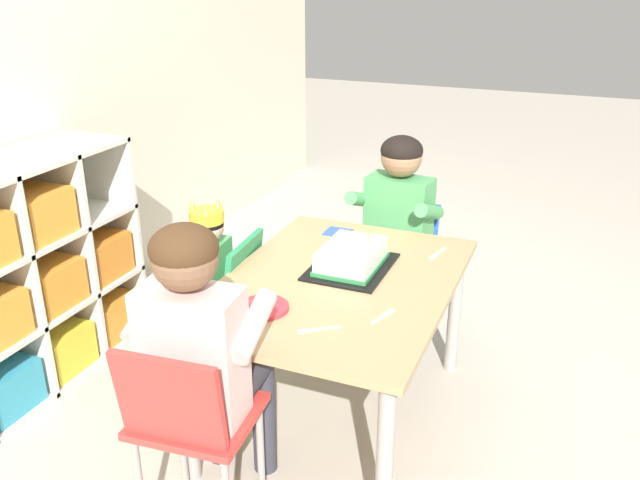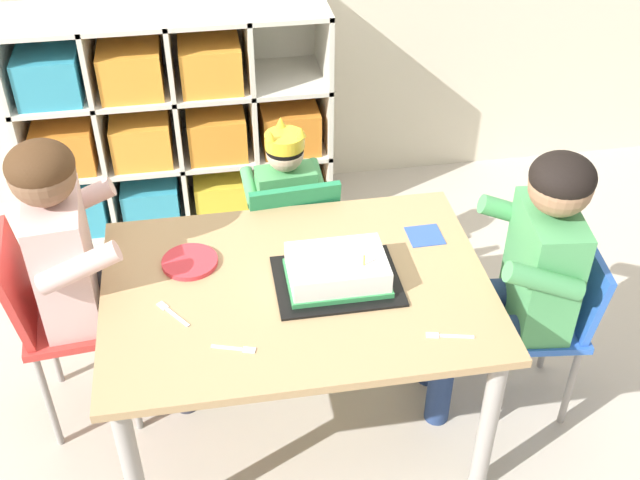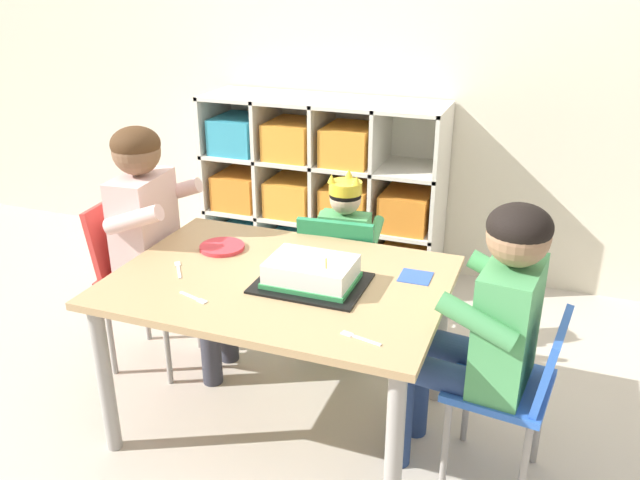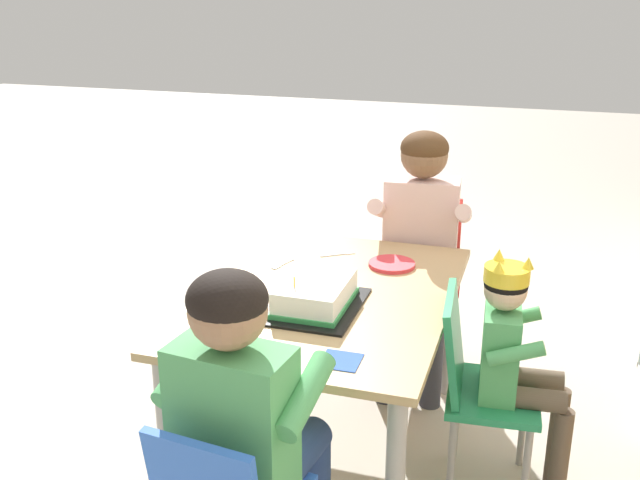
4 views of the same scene
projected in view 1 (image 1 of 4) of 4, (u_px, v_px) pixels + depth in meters
The scene contains 15 objects.
ground at pixel (337, 415), 2.71m from camera, with size 16.00×16.00×0.00m, color #BCB2A3.
storage_cubby_shelf at pixel (0, 301), 2.70m from camera, with size 1.31×0.39×0.98m.
activity_table at pixel (338, 299), 2.50m from camera, with size 1.15×0.83×0.61m.
classroom_chair_blue at pixel (227, 301), 2.78m from camera, with size 0.36×0.34×0.68m.
child_with_crown at pixel (201, 272), 2.76m from camera, with size 0.31×0.31×0.83m.
classroom_chair_adult_side at pixel (189, 420), 1.96m from camera, with size 0.37×0.38×0.73m.
adult_helper_seated at pixel (202, 342), 1.99m from camera, with size 0.45×0.42×1.05m.
classroom_chair_guest_side at pixel (401, 254), 3.26m from camera, with size 0.36×0.35×0.63m.
guest_at_table_side at pixel (394, 220), 3.09m from camera, with size 0.45×0.43×0.99m.
birthday_cake_on_tray at pixel (351, 258), 2.56m from camera, with size 0.37×0.29×0.13m.
paper_plate_stack at pixel (264, 307), 2.26m from camera, with size 0.17×0.17×0.01m, color #DB333D.
paper_napkin_square at pixel (338, 232), 2.91m from camera, with size 0.11×0.11×0.00m, color #3356B7.
fork_near_cake_tray at pixel (316, 330), 2.13m from camera, with size 0.09×0.12×0.00m.
fork_scattered_mid_table at pixel (384, 315), 2.22m from camera, with size 0.12×0.05×0.00m.
fork_by_napkin at pixel (437, 254), 2.69m from camera, with size 0.13×0.04×0.00m.
Camera 1 is at (-2.09, -0.78, 1.70)m, focal length 37.29 mm.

